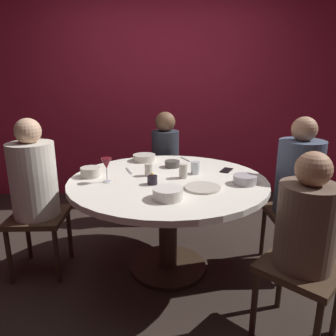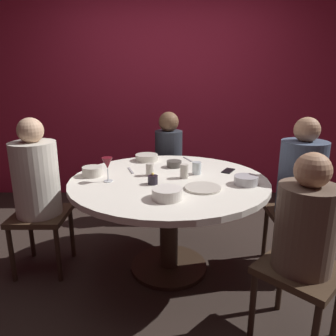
{
  "view_description": "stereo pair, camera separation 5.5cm",
  "coord_description": "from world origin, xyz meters",
  "px_view_note": "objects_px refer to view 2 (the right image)",
  "views": [
    {
      "loc": [
        -0.06,
        -2.21,
        1.45
      ],
      "look_at": [
        0.0,
        0.0,
        0.83
      ],
      "focal_mm": 33.67,
      "sensor_mm": 36.0,
      "label": 1
    },
    {
      "loc": [
        -0.01,
        -2.21,
        1.45
      ],
      "look_at": [
        0.0,
        0.0,
        0.83
      ],
      "focal_mm": 33.67,
      "sensor_mm": 36.0,
      "label": 2
    }
  ],
  "objects_px": {
    "bowl_salad_center": "(173,164)",
    "cup_near_candle": "(196,168)",
    "cup_by_right_diner": "(149,169)",
    "dining_table": "(168,196)",
    "bowl_small_white": "(91,171)",
    "seated_diner_left": "(35,180)",
    "dinner_plate": "(202,188)",
    "candle_holder": "(152,180)",
    "cell_phone": "(227,171)",
    "bowl_sauce_side": "(166,194)",
    "bowl_rice_portion": "(146,157)",
    "wine_glass": "(106,164)",
    "cup_by_left_diner": "(183,171)",
    "seated_diner_front_right": "(304,230)",
    "bowl_serving_large": "(245,180)",
    "seated_diner_back": "(168,153)",
    "seated_diner_right": "(300,180)"
  },
  "relations": [
    {
      "from": "bowl_sauce_side",
      "to": "bowl_small_white",
      "type": "bearing_deg",
      "value": 139.9
    },
    {
      "from": "seated_diner_back",
      "to": "dinner_plate",
      "type": "xyz_separation_m",
      "value": [
        0.22,
        -1.24,
        0.05
      ]
    },
    {
      "from": "cup_by_right_diner",
      "to": "cup_by_left_diner",
      "type": "bearing_deg",
      "value": -14.14
    },
    {
      "from": "seated_diner_back",
      "to": "bowl_salad_center",
      "type": "xyz_separation_m",
      "value": [
        0.04,
        -0.7,
        0.07
      ]
    },
    {
      "from": "bowl_salad_center",
      "to": "cup_near_candle",
      "type": "relative_size",
      "value": 1.3
    },
    {
      "from": "bowl_rice_portion",
      "to": "cup_by_left_diner",
      "type": "relative_size",
      "value": 1.91
    },
    {
      "from": "dining_table",
      "to": "dinner_plate",
      "type": "xyz_separation_m",
      "value": [
        0.22,
        -0.23,
        0.15
      ]
    },
    {
      "from": "cell_phone",
      "to": "cup_near_candle",
      "type": "relative_size",
      "value": 1.48
    },
    {
      "from": "cell_phone",
      "to": "bowl_sauce_side",
      "type": "relative_size",
      "value": 0.75
    },
    {
      "from": "cup_near_candle",
      "to": "dining_table",
      "type": "bearing_deg",
      "value": -152.06
    },
    {
      "from": "dining_table",
      "to": "seated_diner_front_right",
      "type": "xyz_separation_m",
      "value": [
        0.71,
        -0.71,
        0.08
      ]
    },
    {
      "from": "seated_diner_right",
      "to": "candle_holder",
      "type": "distance_m",
      "value": 1.09
    },
    {
      "from": "bowl_serving_large",
      "to": "bowl_salad_center",
      "type": "xyz_separation_m",
      "value": [
        -0.49,
        0.45,
        -0.0
      ]
    },
    {
      "from": "seated_diner_back",
      "to": "bowl_salad_center",
      "type": "height_order",
      "value": "seated_diner_back"
    },
    {
      "from": "cell_phone",
      "to": "bowl_small_white",
      "type": "height_order",
      "value": "bowl_small_white"
    },
    {
      "from": "seated_diner_left",
      "to": "bowl_small_white",
      "type": "height_order",
      "value": "seated_diner_left"
    },
    {
      "from": "bowl_serving_large",
      "to": "bowl_sauce_side",
      "type": "distance_m",
      "value": 0.61
    },
    {
      "from": "dining_table",
      "to": "cup_near_candle",
      "type": "xyz_separation_m",
      "value": [
        0.21,
        0.11,
        0.19
      ]
    },
    {
      "from": "bowl_rice_portion",
      "to": "cell_phone",
      "type": "bearing_deg",
      "value": -27.04
    },
    {
      "from": "bowl_salad_center",
      "to": "seated_diner_left",
      "type": "bearing_deg",
      "value": -162.86
    },
    {
      "from": "seated_diner_front_right",
      "to": "seated_diner_left",
      "type": "bearing_deg",
      "value": 22.19
    },
    {
      "from": "bowl_rice_portion",
      "to": "seated_diner_back",
      "type": "bearing_deg",
      "value": 67.67
    },
    {
      "from": "dinner_plate",
      "to": "candle_holder",
      "type": "bearing_deg",
      "value": 163.43
    },
    {
      "from": "cell_phone",
      "to": "seated_diner_back",
      "type": "bearing_deg",
      "value": -31.08
    },
    {
      "from": "seated_diner_front_right",
      "to": "bowl_serving_large",
      "type": "distance_m",
      "value": 0.61
    },
    {
      "from": "candle_holder",
      "to": "cup_by_right_diner",
      "type": "height_order",
      "value": "cup_by_right_diner"
    },
    {
      "from": "seated_diner_front_right",
      "to": "bowl_salad_center",
      "type": "distance_m",
      "value": 1.23
    },
    {
      "from": "seated_diner_front_right",
      "to": "bowl_rice_portion",
      "type": "distance_m",
      "value": 1.54
    },
    {
      "from": "seated_diner_left",
      "to": "seated_diner_front_right",
      "type": "height_order",
      "value": "seated_diner_left"
    },
    {
      "from": "bowl_serving_large",
      "to": "bowl_small_white",
      "type": "bearing_deg",
      "value": 169.69
    },
    {
      "from": "candle_holder",
      "to": "cup_by_left_diner",
      "type": "xyz_separation_m",
      "value": [
        0.23,
        0.14,
        0.02
      ]
    },
    {
      "from": "wine_glass",
      "to": "bowl_sauce_side",
      "type": "height_order",
      "value": "wine_glass"
    },
    {
      "from": "cup_near_candle",
      "to": "cell_phone",
      "type": "bearing_deg",
      "value": 16.52
    },
    {
      "from": "cup_by_right_diner",
      "to": "candle_holder",
      "type": "bearing_deg",
      "value": -81.29
    },
    {
      "from": "wine_glass",
      "to": "bowl_salad_center",
      "type": "xyz_separation_m",
      "value": [
        0.48,
        0.39,
        -0.1
      ]
    },
    {
      "from": "bowl_sauce_side",
      "to": "bowl_rice_portion",
      "type": "relative_size",
      "value": 0.93
    },
    {
      "from": "seated_diner_right",
      "to": "seated_diner_front_right",
      "type": "height_order",
      "value": "seated_diner_right"
    },
    {
      "from": "wine_glass",
      "to": "cup_by_left_diner",
      "type": "height_order",
      "value": "wine_glass"
    },
    {
      "from": "wine_glass",
      "to": "bowl_small_white",
      "type": "relative_size",
      "value": 1.17
    },
    {
      "from": "dinner_plate",
      "to": "seated_diner_front_right",
      "type": "bearing_deg",
      "value": -44.75
    },
    {
      "from": "cup_near_candle",
      "to": "cup_by_right_diner",
      "type": "relative_size",
      "value": 1.01
    },
    {
      "from": "wine_glass",
      "to": "cell_phone",
      "type": "relative_size",
      "value": 1.26
    },
    {
      "from": "cell_phone",
      "to": "bowl_sauce_side",
      "type": "xyz_separation_m",
      "value": [
        -0.48,
        -0.6,
        0.03
      ]
    },
    {
      "from": "seated_diner_left",
      "to": "bowl_rice_portion",
      "type": "relative_size",
      "value": 5.95
    },
    {
      "from": "dining_table",
      "to": "bowl_small_white",
      "type": "xyz_separation_m",
      "value": [
        -0.58,
        0.07,
        0.17
      ]
    },
    {
      "from": "bowl_serving_large",
      "to": "cup_by_left_diner",
      "type": "height_order",
      "value": "cup_by_left_diner"
    },
    {
      "from": "dining_table",
      "to": "seated_diner_right",
      "type": "xyz_separation_m",
      "value": [
        0.97,
        0.0,
        0.13
      ]
    },
    {
      "from": "cup_by_left_diner",
      "to": "wine_glass",
      "type": "bearing_deg",
      "value": -171.53
    },
    {
      "from": "seated_diner_right",
      "to": "wine_glass",
      "type": "xyz_separation_m",
      "value": [
        -1.41,
        -0.07,
        0.14
      ]
    },
    {
      "from": "wine_glass",
      "to": "dinner_plate",
      "type": "xyz_separation_m",
      "value": [
        0.66,
        -0.16,
        -0.12
      ]
    }
  ]
}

